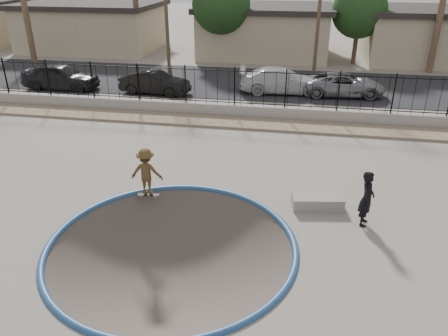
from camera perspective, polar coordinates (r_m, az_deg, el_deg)
ground at (r=24.27m, az=1.96°, el=5.60°), size 120.00×120.00×2.20m
bowl_pit at (r=12.40m, az=-6.84°, el=-10.09°), size 6.84×6.84×1.80m
coping_ring at (r=12.40m, az=-6.84°, el=-10.09°), size 7.04×7.04×0.20m
rock_strip at (r=21.27m, az=0.90°, el=5.99°), size 42.00×1.60×0.11m
retaining_wall at (r=22.22m, az=1.37°, el=7.52°), size 42.00×0.45×0.60m
fence at (r=21.88m, az=1.40°, el=10.51°), size 40.00×0.04×1.80m
street at (r=28.68m, az=3.46°, el=11.07°), size 90.00×8.00×0.04m
house_west at (r=41.63m, az=-16.68°, el=17.40°), size 11.60×8.60×3.90m
house_center at (r=37.58m, az=5.39°, el=17.52°), size 10.60×8.60×3.90m
house_east at (r=38.98m, az=27.13°, el=15.25°), size 12.60×8.60×3.90m
utility_pole_left at (r=31.07m, az=-7.63°, el=20.80°), size 1.70×0.24×9.00m
street_tree_left at (r=34.28m, az=-0.36°, el=20.57°), size 4.32×4.32×6.36m
street_tree_mid at (r=34.95m, az=17.29°, el=19.03°), size 3.96×3.96×5.83m
skater at (r=14.55m, az=-10.08°, el=-0.84°), size 1.09×0.68×1.62m
skateboard at (r=14.90m, az=-9.85°, el=-3.46°), size 0.75×0.26×0.06m
videographer at (r=13.48m, az=18.15°, el=-3.81°), size 0.52×0.69×1.73m
concrete_ledge at (r=14.30m, az=12.09°, el=-4.31°), size 1.69×0.95×0.40m
car_a at (r=28.63m, az=-20.56°, el=11.14°), size 4.60×1.91×1.56m
car_b at (r=26.21m, az=-8.99°, el=10.95°), size 4.15×1.79×1.33m
car_c at (r=26.40m, az=7.59°, el=11.27°), size 5.15×2.50×1.44m
car_d at (r=26.52m, az=15.44°, el=10.47°), size 4.75×2.46×1.28m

